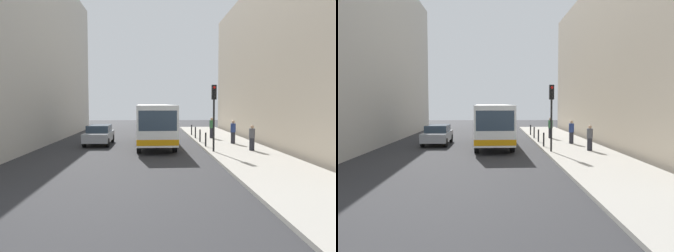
% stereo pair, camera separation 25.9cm
% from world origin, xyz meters
% --- Properties ---
extents(ground_plane, '(80.00, 80.00, 0.00)m').
position_xyz_m(ground_plane, '(0.00, 0.00, 0.00)').
color(ground_plane, '#2D2D30').
extents(sidewalk, '(4.40, 40.00, 0.15)m').
position_xyz_m(sidewalk, '(5.40, 0.00, 0.07)').
color(sidewalk, '#ADA89E').
rests_on(sidewalk, ground).
extents(building_left, '(7.00, 32.00, 14.16)m').
position_xyz_m(building_left, '(-11.50, 4.00, 7.08)').
color(building_left, '#BCB7AD').
rests_on(building_left, ground).
extents(building_right, '(7.00, 32.00, 12.90)m').
position_xyz_m(building_right, '(11.50, 4.00, 6.45)').
color(building_right, '#B2A38C').
rests_on(building_right, ground).
extents(bus, '(2.82, 11.08, 3.00)m').
position_xyz_m(bus, '(-0.06, 2.88, 1.73)').
color(bus, white).
rests_on(bus, ground).
extents(car_beside_bus, '(1.87, 4.41, 1.48)m').
position_xyz_m(car_beside_bus, '(-4.22, 3.20, 0.78)').
color(car_beside_bus, '#A5A8AD').
rests_on(car_beside_bus, ground).
extents(traffic_light, '(0.28, 0.33, 4.10)m').
position_xyz_m(traffic_light, '(3.55, -1.88, 3.01)').
color(traffic_light, black).
rests_on(traffic_light, sidewalk).
extents(bollard_near, '(0.11, 0.11, 0.95)m').
position_xyz_m(bollard_near, '(3.45, 0.63, 0.62)').
color(bollard_near, black).
rests_on(bollard_near, sidewalk).
extents(bollard_mid, '(0.11, 0.11, 0.95)m').
position_xyz_m(bollard_mid, '(3.45, 3.46, 0.62)').
color(bollard_mid, black).
rests_on(bollard_mid, sidewalk).
extents(bollard_far, '(0.11, 0.11, 0.95)m').
position_xyz_m(bollard_far, '(3.45, 6.29, 0.62)').
color(bollard_far, black).
rests_on(bollard_far, sidewalk).
extents(bollard_farthest, '(0.11, 0.11, 0.95)m').
position_xyz_m(bollard_farthest, '(3.45, 9.12, 0.62)').
color(bollard_farthest, black).
rests_on(bollard_farthest, sidewalk).
extents(pedestrian_near_signal, '(0.38, 0.38, 1.60)m').
position_xyz_m(pedestrian_near_signal, '(6.04, -1.55, 0.94)').
color(pedestrian_near_signal, '#26262D').
rests_on(pedestrian_near_signal, sidewalk).
extents(pedestrian_mid_sidewalk, '(0.38, 0.38, 1.71)m').
position_xyz_m(pedestrian_mid_sidewalk, '(5.73, 2.24, 1.00)').
color(pedestrian_mid_sidewalk, '#26262D').
rests_on(pedestrian_mid_sidewalk, sidewalk).
extents(pedestrian_far_sidewalk, '(0.38, 0.38, 1.75)m').
position_xyz_m(pedestrian_far_sidewalk, '(4.82, 6.17, 1.03)').
color(pedestrian_far_sidewalk, '#26262D').
rests_on(pedestrian_far_sidewalk, sidewalk).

